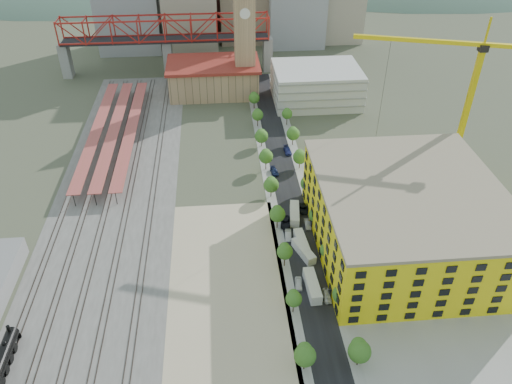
{
  "coord_description": "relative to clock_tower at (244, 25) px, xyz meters",
  "views": [
    {
      "loc": [
        -4.55,
        -115.58,
        87.88
      ],
      "look_at": [
        5.0,
        -6.38,
        10.0
      ],
      "focal_mm": 35.0,
      "sensor_mm": 36.0,
      "label": 1
    }
  ],
  "objects": [
    {
      "name": "car_3",
      "position": [
        5.0,
        -62.61,
        -27.97
      ],
      "size": [
        2.77,
        5.23,
        1.45
      ],
      "primitive_type": "imported",
      "rotation": [
        0.0,
        0.0,
        0.15
      ],
      "color": "navy",
      "rests_on": "ground"
    },
    {
      "name": "car_4",
      "position": [
        11.0,
        -116.57,
        -27.93
      ],
      "size": [
        1.89,
        4.52,
        1.53
      ],
      "primitive_type": "imported",
      "rotation": [
        0.0,
        0.0,
        -0.02
      ],
      "color": "silver",
      "rests_on": "ground"
    },
    {
      "name": "station_hall",
      "position": [
        -13.0,
        2.01,
        -22.03
      ],
      "size": [
        38.0,
        24.0,
        13.1
      ],
      "color": "tan",
      "rests_on": "ground"
    },
    {
      "name": "site_trailer_d",
      "position": [
        8.0,
        -85.67,
        -27.39
      ],
      "size": [
        3.78,
        9.81,
        2.61
      ],
      "primitive_type": "cube",
      "rotation": [
        0.0,
        0.0,
        -0.14
      ],
      "color": "silver",
      "rests_on": "ground"
    },
    {
      "name": "ground",
      "position": [
        -8.0,
        -79.99,
        -28.7
      ],
      "size": [
        400.0,
        400.0,
        0.0
      ],
      "primitive_type": "plane",
      "color": "#474C38",
      "rests_on": "ground"
    },
    {
      "name": "distant_hills",
      "position": [
        37.28,
        180.01,
        -108.23
      ],
      "size": [
        647.0,
        264.0,
        227.0
      ],
      "color": "#4C6B59",
      "rests_on": "ground"
    },
    {
      "name": "rail_tracks",
      "position": [
        -45.8,
        -62.49,
        -28.55
      ],
      "size": [
        26.56,
        160.0,
        0.18
      ],
      "color": "#382B23",
      "rests_on": "ground"
    },
    {
      "name": "car_6",
      "position": [
        11.0,
        -82.85,
        -27.98
      ],
      "size": [
        2.79,
        5.31,
        1.43
      ],
      "primitive_type": "imported",
      "rotation": [
        0.0,
        0.0,
        0.09
      ],
      "color": "black",
      "rests_on": "ground"
    },
    {
      "name": "sidewalk_west",
      "position": [
        2.5,
        -64.99,
        -28.68
      ],
      "size": [
        3.0,
        170.0,
        0.04
      ],
      "primitive_type": "cube",
      "color": "gray",
      "rests_on": "ground"
    },
    {
      "name": "parking_garage",
      "position": [
        28.0,
        -9.99,
        -21.7
      ],
      "size": [
        34.0,
        26.0,
        14.0
      ],
      "primitive_type": "cube",
      "color": "silver",
      "rests_on": "ground"
    },
    {
      "name": "construction_pad",
      "position": [
        37.0,
        -99.99,
        -28.67
      ],
      "size": [
        50.0,
        90.0,
        0.06
      ],
      "primitive_type": "cube",
      "color": "gray",
      "rests_on": "ground"
    },
    {
      "name": "site_trailer_c",
      "position": [
        8.0,
        -98.14,
        -27.43
      ],
      "size": [
        3.19,
        9.43,
        2.53
      ],
      "primitive_type": "cube",
      "rotation": [
        0.0,
        0.0,
        0.08
      ],
      "color": "silver",
      "rests_on": "ground"
    },
    {
      "name": "car_1",
      "position": [
        5.0,
        -94.18,
        -27.94
      ],
      "size": [
        2.07,
        4.73,
        1.51
      ],
      "primitive_type": "imported",
      "rotation": [
        0.0,
        0.0,
        -0.1
      ],
      "color": "#ACADB2",
      "rests_on": "ground"
    },
    {
      "name": "street_asphalt",
      "position": [
        8.0,
        -64.99,
        -28.67
      ],
      "size": [
        12.0,
        170.0,
        0.06
      ],
      "primitive_type": "cube",
      "color": "black",
      "rests_on": "ground"
    },
    {
      "name": "truss_bridge",
      "position": [
        -33.0,
        25.01,
        -9.83
      ],
      "size": [
        94.0,
        9.6,
        25.6
      ],
      "color": "gray",
      "rests_on": "ground"
    },
    {
      "name": "dirt_lot",
      "position": [
        -12.0,
        -111.49,
        -28.67
      ],
      "size": [
        28.0,
        67.0,
        0.06
      ],
      "primitive_type": "cube",
      "color": "tan",
      "rests_on": "ground"
    },
    {
      "name": "sidewalk_east",
      "position": [
        13.5,
        -64.99,
        -28.68
      ],
      "size": [
        3.0,
        170.0,
        0.04
      ],
      "primitive_type": "cube",
      "color": "gray",
      "rests_on": "ground"
    },
    {
      "name": "car_2",
      "position": [
        5.0,
        -88.7,
        -27.9
      ],
      "size": [
        3.3,
        6.02,
        1.6
      ],
      "primitive_type": "imported",
      "rotation": [
        0.0,
        0.0,
        -0.12
      ],
      "color": "black",
      "rests_on": "ground"
    },
    {
      "name": "clock_tower",
      "position": [
        0.0,
        0.0,
        0.0
      ],
      "size": [
        12.0,
        12.0,
        52.0
      ],
      "color": "tan",
      "rests_on": "ground"
    },
    {
      "name": "platform_canopies",
      "position": [
        -49.0,
        -34.99,
        -24.7
      ],
      "size": [
        16.0,
        80.0,
        4.12
      ],
      "color": "#B54548",
      "rests_on": "ground"
    },
    {
      "name": "site_trailer_a",
      "position": [
        8.0,
        -113.71,
        -27.32
      ],
      "size": [
        3.04,
        10.16,
        2.75
      ],
      "primitive_type": "cube",
      "rotation": [
        0.0,
        0.0,
        0.04
      ],
      "color": "silver",
      "rests_on": "ground"
    },
    {
      "name": "car_7",
      "position": [
        11.0,
        -50.04,
        -27.91
      ],
      "size": [
        2.54,
        5.53,
        1.57
      ],
      "primitive_type": "imported",
      "rotation": [
        0.0,
        0.0,
        0.06
      ],
      "color": "navy",
      "rests_on": "ground"
    },
    {
      "name": "street_trees",
      "position": [
        8.0,
        -74.99,
        -28.7
      ],
      "size": [
        15.4,
        124.4,
        8.0
      ],
      "color": "#355E1C",
      "rests_on": "ground"
    },
    {
      "name": "construction_building",
      "position": [
        34.0,
        -99.99,
        -19.29
      ],
      "size": [
        44.6,
        50.6,
        18.8
      ],
      "color": "#F9F214",
      "rests_on": "ground"
    },
    {
      "name": "site_trailer_b",
      "position": [
        8.0,
        -101.32,
        -27.47
      ],
      "size": [
        5.27,
        9.26,
        2.46
      ],
      "primitive_type": "cube",
      "rotation": [
        0.0,
        0.0,
        0.35
      ],
      "color": "silver",
      "rests_on": "ground"
    },
    {
      "name": "ballast_strip",
      "position": [
        -44.0,
        -62.49,
        -28.67
      ],
      "size": [
        36.0,
        165.0,
        0.06
      ],
      "primitive_type": "cube",
      "color": "#605E59",
      "rests_on": "ground"
    },
    {
      "name": "car_0",
      "position": [
        5.0,
        -112.14,
        -27.97
      ],
      "size": [
        2.14,
        4.43,
        1.46
      ],
      "primitive_type": "imported",
      "rotation": [
        0.0,
        0.0,
        -0.1
      ],
      "color": "silver",
      "rests_on": "ground"
    },
    {
      "name": "car_5",
      "position": [
        11.0,
        -89.94,
        -27.97
      ],
      "size": [
        1.66,
        4.46,
        1.46
      ],
      "primitive_type": "imported",
      "rotation": [
        0.0,
        0.0,
        -0.03
      ],
      "color": "gray",
      "rests_on": "ground"
    },
    {
      "name": "tower_crane",
      "position": [
        56.76,
        -68.89,
        2.23
      ],
      "size": [
        45.42,
        15.14,
        50.11
      ],
      "color": "yellow",
      "rests_on": "ground"
    }
  ]
}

